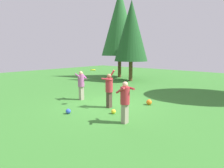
# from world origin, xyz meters

# --- Properties ---
(ground_plane) EXTENTS (40.00, 40.00, 0.00)m
(ground_plane) POSITION_xyz_m (0.00, 0.00, 0.00)
(ground_plane) COLOR #387A2D
(person_thrower) EXTENTS (0.56, 0.57, 1.77)m
(person_thrower) POSITION_xyz_m (0.33, -0.33, 0.95)
(person_thrower) COLOR #4C382D
(person_thrower) RESTS_ON ground_plane
(person_catcher) EXTENTS (0.64, 0.59, 1.57)m
(person_catcher) POSITION_xyz_m (-1.83, -0.22, 0.93)
(person_catcher) COLOR gray
(person_catcher) RESTS_ON ground_plane
(person_bystander) EXTENTS (0.65, 0.63, 1.56)m
(person_bystander) POSITION_xyz_m (2.16, -1.47, 0.92)
(person_bystander) COLOR gray
(person_bystander) RESTS_ON ground_plane
(frisbee) EXTENTS (0.38, 0.38, 0.09)m
(frisbee) POSITION_xyz_m (-0.53, -0.53, 1.73)
(frisbee) COLOR yellow
(ball_yellow) EXTENTS (0.20, 0.20, 0.20)m
(ball_yellow) POSITION_xyz_m (1.12, -0.92, 0.10)
(ball_yellow) COLOR yellow
(ball_yellow) RESTS_ON ground_plane
(ball_orange) EXTENTS (0.27, 0.27, 0.27)m
(ball_orange) POSITION_xyz_m (1.50, 1.32, 0.14)
(ball_orange) COLOR orange
(ball_orange) RESTS_ON ground_plane
(ball_blue) EXTENTS (0.22, 0.22, 0.22)m
(ball_blue) POSITION_xyz_m (-0.32, -2.19, 0.11)
(ball_blue) COLOR blue
(ball_blue) RESTS_ON ground_plane
(tree_left) EXTENTS (2.91, 2.91, 6.96)m
(tree_left) POSITION_xyz_m (-3.98, 7.22, 4.35)
(tree_left) COLOR brown
(tree_left) RESTS_ON ground_plane
(tree_far_left) EXTENTS (3.62, 3.62, 8.66)m
(tree_far_left) POSITION_xyz_m (-6.38, 8.56, 5.42)
(tree_far_left) COLOR brown
(tree_far_left) RESTS_ON ground_plane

